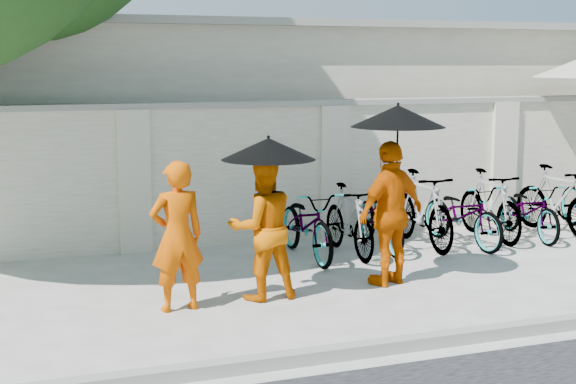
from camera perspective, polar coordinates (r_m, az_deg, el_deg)
name	(u,v)px	position (r m, az deg, el deg)	size (l,w,h in m)	color
ground	(273,306)	(8.85, -1.07, -8.12)	(80.00, 80.00, 0.00)	beige
kerb	(334,353)	(7.32, 3.27, -11.38)	(40.00, 0.16, 0.12)	gray
compound_wall	(268,174)	(11.91, -1.44, 1.31)	(20.00, 0.30, 2.00)	silver
building_behind	(256,116)	(15.76, -2.33, 5.42)	(14.00, 6.00, 3.20)	beige
monk_left	(177,236)	(8.60, -7.90, -3.13)	(0.59, 0.39, 1.62)	#D14D00
monk_center	(262,228)	(8.94, -1.84, -2.54)	(0.79, 0.62, 1.63)	#C85800
parasol_center	(268,149)	(8.74, -1.40, 3.09)	(1.04, 1.04, 0.90)	black
monk_right	(391,213)	(9.59, 7.35, -1.51)	(1.01, 0.42, 1.73)	#C74D00
parasol_right	(398,116)	(9.38, 7.82, 5.37)	(1.11, 1.11, 1.17)	black
bike_0	(307,224)	(10.85, 1.37, -2.27)	(0.63, 1.82, 0.95)	gray
bike_1	(349,220)	(11.04, 4.35, -2.03)	(0.46, 1.62, 0.98)	gray
bike_2	(381,217)	(11.49, 6.66, -1.76)	(0.61, 1.76, 0.92)	gray
bike_3	(422,209)	(11.67, 9.52, -1.22)	(0.52, 1.83, 1.10)	gray
bike_4	(463,214)	(11.89, 12.34, -1.55)	(0.61, 1.75, 0.92)	gray
bike_5	(490,205)	(12.39, 14.15, -0.90)	(0.49, 1.74, 1.04)	gray
bike_6	(529,210)	(12.63, 16.80, -1.25)	(0.57, 1.64, 0.86)	gray
bike_7	(558,200)	(13.07, 18.62, -0.56)	(0.50, 1.76, 1.06)	gray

